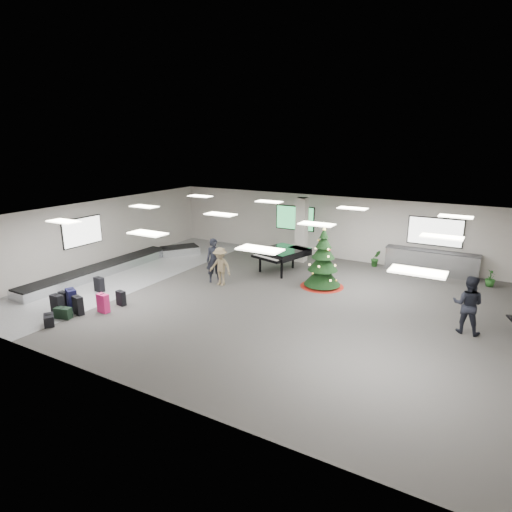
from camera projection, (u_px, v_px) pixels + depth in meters
The scene contains 20 objects.
ground at pixel (265, 299), 16.48m from camera, with size 18.00×18.00×0.00m, color #383533.
room_envelope at pixel (265, 236), 16.61m from camera, with size 18.02×14.02×3.21m.
baggage_carousel at pixel (118, 266), 20.12m from camera, with size 2.28×9.71×0.43m.
service_counter at pixel (431, 262), 19.51m from camera, with size 4.05×0.65×1.08m.
suitcase_0 at pixel (57, 305), 14.99m from camera, with size 0.46×0.26×0.73m.
suitcase_1 at pixel (78, 305), 14.99m from camera, with size 0.47×0.32×0.68m.
pink_suitcase at pixel (103, 303), 15.17m from camera, with size 0.45×0.27×0.69m.
suitcase_3 at pixel (121, 298), 15.83m from camera, with size 0.39×0.25×0.57m.
navy_suitcase at pixel (72, 299), 15.41m from camera, with size 0.57×0.47×0.79m.
suitcase_5 at pixel (64, 300), 15.61m from camera, with size 0.40×0.22×0.62m.
green_duffel at pixel (63, 313), 14.69m from camera, with size 0.62×0.42×0.40m.
suitcase_8 at pixel (99, 284), 17.24m from camera, with size 0.42×0.26×0.62m.
black_duffel at pixel (49, 320), 14.15m from camera, with size 0.62×0.56×0.37m.
christmas_tree at pixel (323, 266), 17.69m from camera, with size 1.82×1.82×2.59m.
grand_piano at pixel (281, 253), 19.66m from camera, with size 2.19×2.56×1.26m.
traveler_a at pixel (214, 260), 18.25m from camera, with size 0.70×0.46×1.91m, color black.
traveler_b at pixel (220, 267), 17.87m from camera, with size 1.05×0.61×1.63m, color #7D6B4D.
traveler_bench at pixel (468, 305), 13.42m from camera, with size 0.92×0.72×1.89m, color black.
potted_plant_left at pixel (376, 258), 20.60m from camera, with size 0.45×0.37×0.83m, color #14411A.
potted_plant_right at pixel (491, 278), 17.83m from camera, with size 0.41×0.41×0.73m, color #14411A.
Camera 1 is at (7.37, -13.59, 5.97)m, focal length 30.00 mm.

